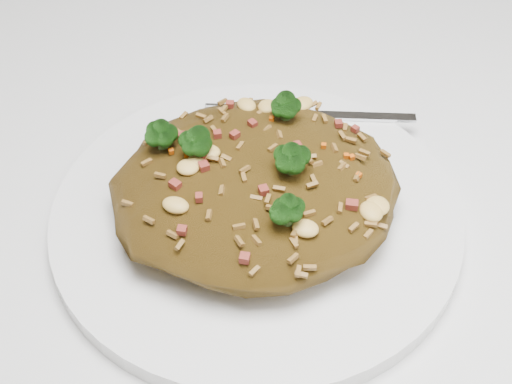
# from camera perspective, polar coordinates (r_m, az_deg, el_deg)

# --- Properties ---
(dining_table) EXTENTS (1.20, 0.80, 0.75)m
(dining_table) POSITION_cam_1_polar(r_m,az_deg,el_deg) (0.54, 3.35, -12.08)
(dining_table) COLOR silver
(dining_table) RESTS_ON ground
(plate) EXTENTS (0.28, 0.28, 0.01)m
(plate) POSITION_cam_1_polar(r_m,az_deg,el_deg) (0.48, 0.00, -1.83)
(plate) COLOR white
(plate) RESTS_ON dining_table
(fried_rice) EXTENTS (0.19, 0.17, 0.06)m
(fried_rice) POSITION_cam_1_polar(r_m,az_deg,el_deg) (0.46, -0.03, 1.14)
(fried_rice) COLOR brown
(fried_rice) RESTS_ON plate
(fork) EXTENTS (0.16, 0.06, 0.00)m
(fork) POSITION_cam_1_polar(r_m,az_deg,el_deg) (0.55, 5.13, 6.13)
(fork) COLOR silver
(fork) RESTS_ON plate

